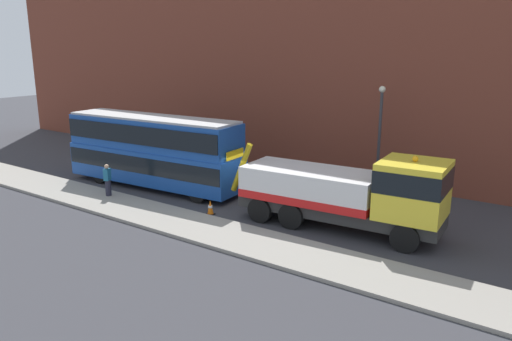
{
  "coord_description": "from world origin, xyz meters",
  "views": [
    {
      "loc": [
        14.21,
        -19.71,
        8.0
      ],
      "look_at": [
        0.85,
        -0.57,
        2.0
      ],
      "focal_mm": 34.86,
      "sensor_mm": 36.0,
      "label": 1
    }
  ],
  "objects_px": {
    "recovery_tow_truck": "(348,192)",
    "double_decker_bus": "(153,149)",
    "pedestrian_onlooker": "(108,180)",
    "traffic_cone_near_bus": "(210,208)",
    "street_lamp": "(380,130)"
  },
  "relations": [
    {
      "from": "recovery_tow_truck",
      "to": "double_decker_bus",
      "type": "distance_m",
      "value": 11.94
    },
    {
      "from": "recovery_tow_truck",
      "to": "double_decker_bus",
      "type": "relative_size",
      "value": 0.92
    },
    {
      "from": "double_decker_bus",
      "to": "pedestrian_onlooker",
      "type": "height_order",
      "value": "double_decker_bus"
    },
    {
      "from": "pedestrian_onlooker",
      "to": "traffic_cone_near_bus",
      "type": "xyz_separation_m",
      "value": [
        6.09,
        1.11,
        -0.64
      ]
    },
    {
      "from": "recovery_tow_truck",
      "to": "double_decker_bus",
      "type": "height_order",
      "value": "double_decker_bus"
    },
    {
      "from": "double_decker_bus",
      "to": "traffic_cone_near_bus",
      "type": "relative_size",
      "value": 15.5
    },
    {
      "from": "traffic_cone_near_bus",
      "to": "street_lamp",
      "type": "distance_m",
      "value": 10.03
    },
    {
      "from": "traffic_cone_near_bus",
      "to": "pedestrian_onlooker",
      "type": "bearing_deg",
      "value": -169.67
    },
    {
      "from": "traffic_cone_near_bus",
      "to": "street_lamp",
      "type": "bearing_deg",
      "value": 57.16
    },
    {
      "from": "double_decker_bus",
      "to": "street_lamp",
      "type": "relative_size",
      "value": 1.91
    },
    {
      "from": "recovery_tow_truck",
      "to": "pedestrian_onlooker",
      "type": "distance_m",
      "value": 12.72
    },
    {
      "from": "traffic_cone_near_bus",
      "to": "street_lamp",
      "type": "relative_size",
      "value": 0.12
    },
    {
      "from": "recovery_tow_truck",
      "to": "traffic_cone_near_bus",
      "type": "distance_m",
      "value": 6.67
    },
    {
      "from": "pedestrian_onlooker",
      "to": "street_lamp",
      "type": "relative_size",
      "value": 0.29
    },
    {
      "from": "pedestrian_onlooker",
      "to": "traffic_cone_near_bus",
      "type": "relative_size",
      "value": 2.38
    }
  ]
}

